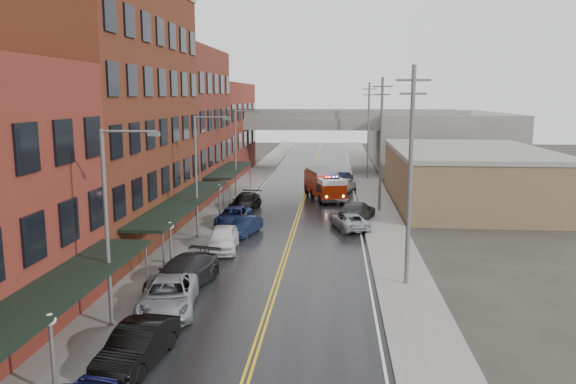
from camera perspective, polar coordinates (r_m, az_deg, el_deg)
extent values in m
cube|color=black|center=(46.54, 0.81, -3.14)|extent=(11.00, 160.00, 0.02)
cube|color=slate|center=(47.59, -8.00, -2.86)|extent=(3.00, 160.00, 0.15)
cube|color=slate|center=(46.60, 9.82, -3.18)|extent=(3.00, 160.00, 0.15)
cube|color=gray|center=(47.25, -6.05, -2.91)|extent=(0.30, 160.00, 0.15)
cube|color=gray|center=(46.48, 7.79, -3.16)|extent=(0.30, 160.00, 0.15)
cube|color=#5D2818|center=(41.68, -18.60, 7.34)|extent=(9.00, 20.00, 18.00)
cube|color=#5C211B|center=(58.22, -11.68, 6.71)|extent=(9.00, 15.00, 15.00)
cube|color=maroon|center=(75.22, -7.85, 6.32)|extent=(9.00, 20.00, 12.00)
cube|color=#7F6144|center=(57.27, 17.75, 1.37)|extent=(14.00, 22.00, 5.00)
cube|color=slate|center=(86.77, 14.74, 5.22)|extent=(18.00, 30.00, 8.00)
cube|color=black|center=(23.24, -23.19, -9.63)|extent=(2.60, 16.00, 0.18)
cylinder|color=slate|center=(29.86, -14.15, -7.89)|extent=(0.10, 0.10, 3.00)
cube|color=black|center=(40.40, -10.57, -0.96)|extent=(2.60, 18.00, 0.18)
cylinder|color=slate|center=(32.40, -12.54, -6.42)|extent=(0.10, 0.10, 3.00)
cylinder|color=slate|center=(48.64, -6.53, -0.84)|extent=(0.10, 0.10, 3.00)
cube|color=black|center=(57.25, -5.94, 2.29)|extent=(2.60, 13.00, 0.18)
cylinder|color=slate|center=(51.34, -5.92, -0.27)|extent=(0.10, 0.10, 3.00)
cylinder|color=slate|center=(63.22, -3.86, 1.65)|extent=(0.10, 0.10, 3.00)
cylinder|color=#59595B|center=(21.70, -22.78, -15.55)|extent=(0.14, 0.14, 2.80)
sphere|color=silver|center=(21.12, -23.05, -11.86)|extent=(0.44, 0.44, 0.44)
cylinder|color=#59595B|center=(33.91, -11.81, -5.84)|extent=(0.14, 0.14, 2.80)
sphere|color=silver|center=(33.54, -11.90, -3.37)|extent=(0.44, 0.44, 0.44)
cylinder|color=#59595B|center=(47.13, -6.97, -1.32)|extent=(0.14, 0.14, 2.80)
sphere|color=silver|center=(46.86, -7.01, 0.48)|extent=(0.44, 0.44, 0.44)
cylinder|color=#59595B|center=(25.99, -17.93, -3.84)|extent=(0.18, 0.18, 9.00)
cylinder|color=#59595B|center=(24.91, -15.90, 5.94)|extent=(2.40, 0.12, 0.12)
cube|color=#59595B|center=(24.55, -13.48, 5.76)|extent=(0.50, 0.22, 0.18)
cylinder|color=#59595B|center=(40.93, -9.32, 1.35)|extent=(0.18, 0.18, 9.00)
cylinder|color=#59595B|center=(40.26, -7.82, 7.54)|extent=(2.40, 0.12, 0.12)
cube|color=#59595B|center=(40.03, -6.27, 7.42)|extent=(0.50, 0.22, 0.18)
cylinder|color=#59595B|center=(56.46, -5.36, 3.72)|extent=(0.18, 0.18, 9.00)
cylinder|color=#59595B|center=(55.97, -4.22, 8.20)|extent=(2.40, 0.12, 0.12)
cube|color=#59595B|center=(55.81, -3.09, 8.11)|extent=(0.50, 0.22, 0.18)
cylinder|color=#59595B|center=(30.83, 12.29, 1.33)|extent=(0.24, 0.24, 12.00)
cube|color=#59595B|center=(30.53, 12.65, 11.03)|extent=(1.80, 0.12, 0.12)
cube|color=#59595B|center=(30.52, 12.60, 9.72)|extent=(1.40, 0.12, 0.12)
cylinder|color=#59595B|center=(50.61, 9.42, 4.65)|extent=(0.24, 0.24, 12.00)
cube|color=#59595B|center=(50.42, 9.59, 10.54)|extent=(1.80, 0.12, 0.12)
cube|color=#59595B|center=(50.41, 9.57, 9.75)|extent=(1.40, 0.12, 0.12)
cylinder|color=#59595B|center=(70.51, 8.16, 6.09)|extent=(0.24, 0.24, 12.00)
cube|color=#59595B|center=(70.37, 8.27, 10.32)|extent=(1.80, 0.12, 0.12)
cube|color=#59595B|center=(70.37, 8.25, 9.75)|extent=(1.40, 0.12, 0.12)
cube|color=slate|center=(77.41, 2.52, 7.05)|extent=(40.00, 10.00, 1.50)
cube|color=slate|center=(78.90, -5.53, 4.34)|extent=(1.60, 8.00, 6.00)
cube|color=slate|center=(78.00, 10.62, 4.16)|extent=(1.60, 8.00, 6.00)
cube|color=maroon|center=(58.27, 3.41, 0.97)|extent=(3.85, 5.83, 2.05)
cube|color=maroon|center=(54.70, 4.43, 0.07)|extent=(3.05, 3.12, 1.46)
cube|color=silver|center=(54.55, 4.44, 1.08)|extent=(2.88, 2.90, 0.49)
cube|color=black|center=(54.84, 4.37, 0.41)|extent=(2.80, 2.19, 0.78)
cube|color=slate|center=(58.11, 3.42, 2.11)|extent=(3.51, 5.39, 0.29)
cube|color=black|center=(54.50, 4.44, 1.42)|extent=(1.57, 0.70, 0.14)
sphere|color=#FF0C0C|center=(54.35, 3.90, 1.48)|extent=(0.19, 0.19, 0.19)
sphere|color=#1933FF|center=(54.64, 4.99, 1.51)|extent=(0.19, 0.19, 0.19)
cylinder|color=black|center=(54.46, 3.36, -0.74)|extent=(1.03, 0.60, 0.97)
cylinder|color=black|center=(55.04, 5.52, -0.66)|extent=(1.03, 0.60, 0.97)
cylinder|color=black|center=(57.71, 2.49, -0.13)|extent=(1.03, 0.60, 0.97)
cylinder|color=black|center=(58.26, 4.54, -0.06)|extent=(1.03, 0.60, 0.97)
cylinder|color=black|center=(60.04, 1.93, 0.26)|extent=(1.03, 0.60, 0.97)
cylinder|color=black|center=(60.57, 3.90, 0.32)|extent=(1.03, 0.60, 0.97)
imported|color=black|center=(23.41, -15.05, -14.81)|extent=(2.22, 4.99, 1.59)
imported|color=gray|center=(28.37, -12.09, -10.26)|extent=(3.57, 6.06, 1.58)
imported|color=black|center=(31.44, -10.59, -8.11)|extent=(3.58, 6.16, 1.68)
imported|color=white|center=(38.44, -6.65, -4.71)|extent=(2.44, 5.08, 1.67)
imported|color=#0E1933|center=(42.64, -4.44, -3.44)|extent=(2.43, 4.36, 1.36)
imported|color=#141E4B|center=(45.84, -5.54, -2.48)|extent=(2.57, 5.24, 1.43)
imported|color=black|center=(51.63, -4.35, -1.01)|extent=(2.68, 5.50, 1.54)
imported|color=#9EA2A6|center=(44.52, 6.25, -2.93)|extent=(3.46, 5.21, 1.33)
imported|color=#2A2A2D|center=(47.32, 6.96, -1.97)|extent=(3.78, 6.17, 1.67)
imported|color=silver|center=(62.22, 5.84, 0.80)|extent=(2.84, 4.74, 1.51)
imported|color=black|center=(67.26, 5.58, 1.45)|extent=(2.69, 4.69, 1.46)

